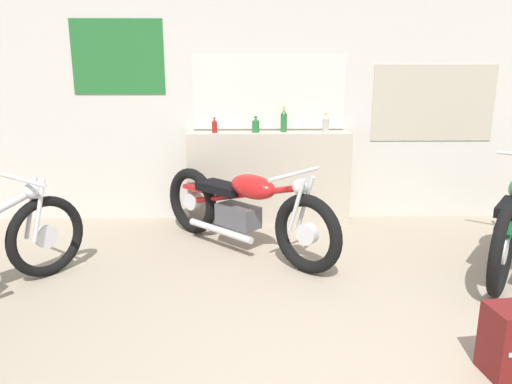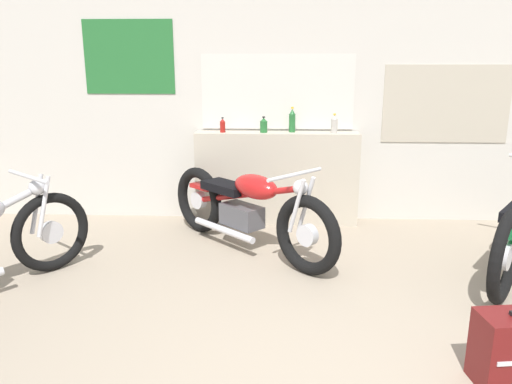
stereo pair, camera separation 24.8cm
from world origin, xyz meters
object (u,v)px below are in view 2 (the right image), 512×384
Objects in this scene: bottle_right_center at (334,125)px; motorcycle_red at (247,208)px; bottle_center at (292,121)px; bottle_leftmost at (223,126)px; bottle_left_center at (264,125)px.

bottle_right_center is 1.39m from motorcycle_red.
bottle_leftmost is at bearing -175.75° from bottle_center.
bottle_right_center reaches higher than bottle_left_center.
bottle_right_center is at bearing -2.28° from bottle_left_center.
bottle_left_center reaches higher than motorcycle_red.
bottle_center reaches higher than bottle_leftmost.
bottle_left_center reaches higher than bottle_leftmost.
bottle_leftmost is 0.44m from bottle_left_center.
bottle_right_center is (0.74, -0.03, 0.02)m from bottle_left_center.
bottle_left_center is 0.82× the size of bottle_right_center.
motorcycle_red is at bearing -136.33° from bottle_right_center.
bottle_leftmost is 1.13m from motorcycle_red.
bottle_left_center is 0.31m from bottle_center.
bottle_center reaches higher than bottle_left_center.
bottle_right_center is at bearing 43.67° from motorcycle_red.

